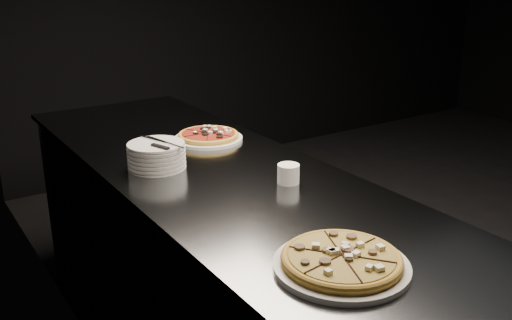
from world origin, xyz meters
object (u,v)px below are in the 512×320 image
pizza_mushroom (341,261)px  counter (226,286)px  pizza_tomato (208,136)px  cutlery (160,143)px  plate_stack (157,155)px  ramekin (288,173)px

pizza_mushroom → counter: bearing=82.1°
pizza_tomato → cutlery: cutlery is taller
pizza_tomato → plate_stack: (-0.32, -0.19, 0.03)m
counter → cutlery: size_ratio=11.10×
counter → pizza_tomato: pizza_tomato is taller
plate_stack → ramekin: 0.49m
pizza_mushroom → ramekin: (0.23, 0.53, 0.01)m
counter → pizza_mushroom: pizza_mushroom is taller
plate_stack → counter: bearing=-46.1°
pizza_mushroom → pizza_tomato: 1.13m
pizza_mushroom → pizza_tomato: pizza_mushroom is taller
plate_stack → cutlery: size_ratio=0.93×
counter → plate_stack: 0.56m
counter → cutlery: (-0.16, 0.16, 0.55)m
cutlery → ramekin: 0.48m
pizza_mushroom → pizza_tomato: size_ratio=1.18×
pizza_tomato → cutlery: bearing=-146.4°
cutlery → plate_stack: bearing=99.1°
plate_stack → pizza_tomato: bearing=30.8°
pizza_tomato → cutlery: (-0.31, -0.20, 0.08)m
pizza_mushroom → ramekin: size_ratio=4.50×
pizza_mushroom → cutlery: (-0.06, 0.90, 0.07)m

